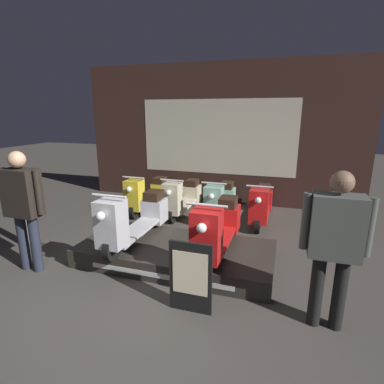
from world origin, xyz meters
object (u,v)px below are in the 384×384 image
object	(u,v)px
person_left_browsing	(23,202)
scooter_backrow_0	(148,194)
scooter_display_left	(136,218)
scooter_backrow_2	(221,201)
street_bollard	(20,215)
scooter_display_right	(218,228)
scooter_backrow_3	(261,204)
scooter_backrow_1	(183,197)
price_sign_board	(190,277)
person_right_browsing	(335,239)

from	to	relation	value
person_left_browsing	scooter_backrow_0	bearing A→B (deg)	82.82
scooter_display_left	scooter_backrow_2	size ratio (longest dim) A/B	1.00
scooter_display_left	street_bollard	world-z (taller)	scooter_display_left
scooter_display_right	scooter_backrow_0	distance (m)	2.98
person_left_browsing	scooter_backrow_3	bearing A→B (deg)	45.82
scooter_backrow_1	price_sign_board	bearing A→B (deg)	-69.32
scooter_display_right	street_bollard	bearing A→B (deg)	-177.01
scooter_backrow_0	person_left_browsing	size ratio (longest dim) A/B	1.06
scooter_display_left	scooter_backrow_0	distance (m)	2.30
scooter_display_left	scooter_backrow_2	world-z (taller)	scooter_display_left
scooter_display_right	scooter_backrow_1	world-z (taller)	scooter_display_right
scooter_backrow_2	scooter_display_right	bearing A→B (deg)	-78.62
person_left_browsing	street_bollard	bearing A→B (deg)	141.97
scooter_backrow_0	street_bollard	world-z (taller)	street_bollard
price_sign_board	scooter_display_right	bearing A→B (deg)	85.62
scooter_backrow_3	scooter_backrow_1	bearing A→B (deg)	180.00
street_bollard	scooter_display_right	bearing A→B (deg)	2.99
scooter_display_left	person_right_browsing	xyz separation A→B (m)	(2.53, -0.79, 0.35)
scooter_backrow_3	price_sign_board	bearing A→B (deg)	-98.56
scooter_display_right	scooter_backrow_3	distance (m)	2.18
scooter_display_right	person_right_browsing	bearing A→B (deg)	-31.33
scooter_display_right	person_left_browsing	xyz separation A→B (m)	(-2.44, -0.79, 0.37)
scooter_display_left	scooter_backrow_3	size ratio (longest dim) A/B	1.00
person_right_browsing	scooter_display_right	bearing A→B (deg)	148.67
scooter_display_right	scooter_backrow_2	bearing A→B (deg)	101.38
person_right_browsing	street_bollard	world-z (taller)	person_right_browsing
person_right_browsing	scooter_display_left	bearing A→B (deg)	162.74
scooter_display_right	person_left_browsing	bearing A→B (deg)	-162.13
scooter_backrow_0	person_left_browsing	world-z (taller)	person_left_browsing
person_right_browsing	price_sign_board	distance (m)	1.49
scooter_backrow_3	price_sign_board	distance (m)	3.15
scooter_display_right	street_bollard	size ratio (longest dim) A/B	1.75
person_left_browsing	street_bollard	size ratio (longest dim) A/B	1.64
scooter_backrow_2	street_bollard	xyz separation A→B (m)	(-2.80, -2.30, 0.15)
scooter_backrow_1	street_bollard	bearing A→B (deg)	-130.75
price_sign_board	street_bollard	xyz separation A→B (m)	(-3.15, 0.82, 0.09)
scooter_backrow_2	street_bollard	distance (m)	3.62
scooter_display_right	scooter_backrow_2	world-z (taller)	scooter_display_right
scooter_display_right	scooter_backrow_1	bearing A→B (deg)	120.43
person_left_browsing	street_bollard	xyz separation A→B (m)	(-0.79, 0.62, -0.48)
scooter_display_left	person_left_browsing	distance (m)	1.48
scooter_backrow_0	scooter_backrow_2	distance (m)	1.64
scooter_backrow_3	person_right_browsing	bearing A→B (deg)	-72.87
scooter_display_right	scooter_display_left	bearing A→B (deg)	180.00
scooter_display_right	price_sign_board	size ratio (longest dim) A/B	2.15
scooter_backrow_1	scooter_backrow_2	bearing A→B (deg)	0.00
scooter_backrow_0	person_right_browsing	size ratio (longest dim) A/B	1.08
scooter_display_left	scooter_display_right	size ratio (longest dim) A/B	1.00
person_left_browsing	price_sign_board	bearing A→B (deg)	-4.79
scooter_display_left	person_right_browsing	world-z (taller)	person_right_browsing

